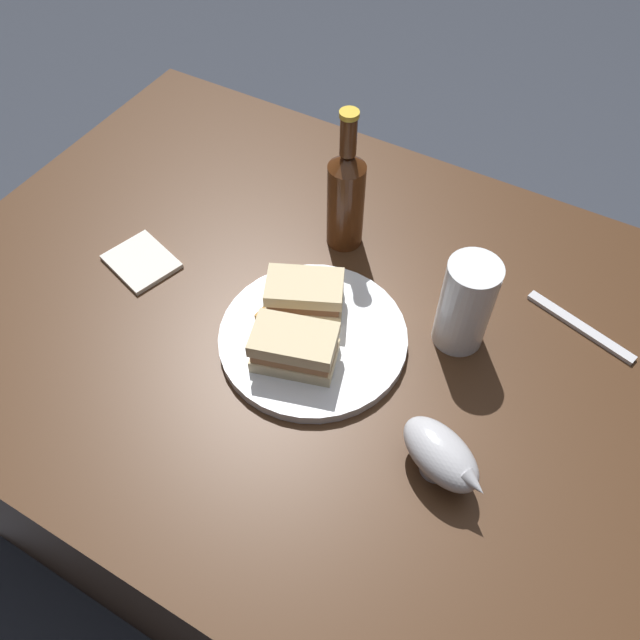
{
  "coord_description": "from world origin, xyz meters",
  "views": [
    {
      "loc": [
        -0.28,
        0.52,
        1.5
      ],
      "look_at": [
        -0.0,
        0.02,
        0.75
      ],
      "focal_mm": 35.64,
      "sensor_mm": 36.0,
      "label": 1
    }
  ],
  "objects_px": {
    "pint_glass": "(464,309)",
    "gravy_boat": "(441,455)",
    "sandwich_half_left": "(303,297)",
    "cider_bottle": "(346,196)",
    "napkin": "(141,262)",
    "fork": "(580,326)",
    "plate": "(314,338)",
    "sandwich_half_right": "(296,348)"
  },
  "relations": [
    {
      "from": "plate",
      "to": "pint_glass",
      "type": "relative_size",
      "value": 1.82
    },
    {
      "from": "plate",
      "to": "sandwich_half_right",
      "type": "distance_m",
      "value": 0.06
    },
    {
      "from": "sandwich_half_left",
      "to": "napkin",
      "type": "bearing_deg",
      "value": 7.42
    },
    {
      "from": "sandwich_half_right",
      "to": "napkin",
      "type": "distance_m",
      "value": 0.34
    },
    {
      "from": "plate",
      "to": "cider_bottle",
      "type": "relative_size",
      "value": 1.12
    },
    {
      "from": "pint_glass",
      "to": "gravy_boat",
      "type": "height_order",
      "value": "pint_glass"
    },
    {
      "from": "plate",
      "to": "pint_glass",
      "type": "bearing_deg",
      "value": -148.04
    },
    {
      "from": "pint_glass",
      "to": "napkin",
      "type": "relative_size",
      "value": 1.41
    },
    {
      "from": "fork",
      "to": "pint_glass",
      "type": "bearing_deg",
      "value": -129.69
    },
    {
      "from": "gravy_boat",
      "to": "fork",
      "type": "xyz_separation_m",
      "value": [
        -0.1,
        -0.32,
        -0.04
      ]
    },
    {
      "from": "plate",
      "to": "gravy_boat",
      "type": "distance_m",
      "value": 0.26
    },
    {
      "from": "sandwich_half_left",
      "to": "cider_bottle",
      "type": "relative_size",
      "value": 0.53
    },
    {
      "from": "cider_bottle",
      "to": "fork",
      "type": "height_order",
      "value": "cider_bottle"
    },
    {
      "from": "sandwich_half_right",
      "to": "plate",
      "type": "bearing_deg",
      "value": -88.02
    },
    {
      "from": "pint_glass",
      "to": "fork",
      "type": "xyz_separation_m",
      "value": [
        -0.16,
        -0.11,
        -0.06
      ]
    },
    {
      "from": "sandwich_half_left",
      "to": "pint_glass",
      "type": "xyz_separation_m",
      "value": [
        -0.22,
        -0.08,
        0.02
      ]
    },
    {
      "from": "gravy_boat",
      "to": "sandwich_half_left",
      "type": "bearing_deg",
      "value": -25.65
    },
    {
      "from": "napkin",
      "to": "fork",
      "type": "distance_m",
      "value": 0.7
    },
    {
      "from": "sandwich_half_right",
      "to": "cider_bottle",
      "type": "height_order",
      "value": "cider_bottle"
    },
    {
      "from": "gravy_boat",
      "to": "napkin",
      "type": "distance_m",
      "value": 0.58
    },
    {
      "from": "sandwich_half_left",
      "to": "cider_bottle",
      "type": "distance_m",
      "value": 0.18
    },
    {
      "from": "pint_glass",
      "to": "cider_bottle",
      "type": "distance_m",
      "value": 0.26
    },
    {
      "from": "sandwich_half_left",
      "to": "gravy_boat",
      "type": "height_order",
      "value": "sandwich_half_left"
    },
    {
      "from": "fork",
      "to": "gravy_boat",
      "type": "bearing_deg",
      "value": -91.22
    },
    {
      "from": "sandwich_half_left",
      "to": "cider_bottle",
      "type": "height_order",
      "value": "cider_bottle"
    },
    {
      "from": "plate",
      "to": "gravy_boat",
      "type": "height_order",
      "value": "gravy_boat"
    },
    {
      "from": "sandwich_half_left",
      "to": "sandwich_half_right",
      "type": "bearing_deg",
      "value": 114.63
    },
    {
      "from": "plate",
      "to": "sandwich_half_right",
      "type": "height_order",
      "value": "sandwich_half_right"
    },
    {
      "from": "gravy_boat",
      "to": "pint_glass",
      "type": "bearing_deg",
      "value": -74.66
    },
    {
      "from": "pint_glass",
      "to": "cider_bottle",
      "type": "height_order",
      "value": "cider_bottle"
    },
    {
      "from": "fork",
      "to": "plate",
      "type": "bearing_deg",
      "value": -130.98
    },
    {
      "from": "cider_bottle",
      "to": "napkin",
      "type": "relative_size",
      "value": 2.29
    },
    {
      "from": "plate",
      "to": "gravy_boat",
      "type": "relative_size",
      "value": 2.04
    },
    {
      "from": "sandwich_half_right",
      "to": "napkin",
      "type": "xyz_separation_m",
      "value": [
        0.33,
        -0.05,
        -0.04
      ]
    },
    {
      "from": "cider_bottle",
      "to": "napkin",
      "type": "height_order",
      "value": "cider_bottle"
    },
    {
      "from": "sandwich_half_right",
      "to": "fork",
      "type": "relative_size",
      "value": 0.74
    },
    {
      "from": "sandwich_half_left",
      "to": "gravy_boat",
      "type": "xyz_separation_m",
      "value": [
        -0.28,
        0.13,
        -0.0
      ]
    },
    {
      "from": "pint_glass",
      "to": "cider_bottle",
      "type": "bearing_deg",
      "value": -21.58
    },
    {
      "from": "sandwich_half_left",
      "to": "pint_glass",
      "type": "bearing_deg",
      "value": -160.36
    },
    {
      "from": "sandwich_half_right",
      "to": "fork",
      "type": "xyz_separation_m",
      "value": [
        -0.34,
        -0.27,
        -0.04
      ]
    },
    {
      "from": "sandwich_half_right",
      "to": "fork",
      "type": "distance_m",
      "value": 0.44
    },
    {
      "from": "sandwich_half_left",
      "to": "sandwich_half_right",
      "type": "xyz_separation_m",
      "value": [
        -0.04,
        0.09,
        0.0
      ]
    }
  ]
}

